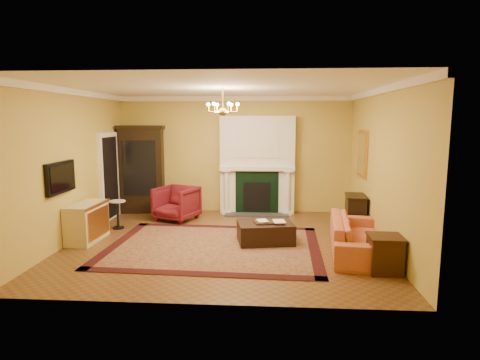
# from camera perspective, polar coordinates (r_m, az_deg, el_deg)

# --- Properties ---
(floor) EXTENTS (6.00, 5.50, 0.02)m
(floor) POSITION_cam_1_polar(r_m,az_deg,el_deg) (8.08, -2.34, -8.81)
(floor) COLOR brown
(floor) RESTS_ON ground
(ceiling) EXTENTS (6.00, 5.50, 0.02)m
(ceiling) POSITION_cam_1_polar(r_m,az_deg,el_deg) (7.73, -2.48, 13.07)
(ceiling) COLOR white
(ceiling) RESTS_ON wall_back
(wall_back) EXTENTS (6.00, 0.02, 3.00)m
(wall_back) POSITION_cam_1_polar(r_m,az_deg,el_deg) (10.50, -0.78, 3.63)
(wall_back) COLOR gold
(wall_back) RESTS_ON floor
(wall_front) EXTENTS (6.00, 0.02, 3.00)m
(wall_front) POSITION_cam_1_polar(r_m,az_deg,el_deg) (5.06, -5.78, -1.73)
(wall_front) COLOR gold
(wall_front) RESTS_ON floor
(wall_left) EXTENTS (0.02, 5.50, 3.00)m
(wall_left) POSITION_cam_1_polar(r_m,az_deg,el_deg) (8.62, -22.73, 1.90)
(wall_left) COLOR gold
(wall_left) RESTS_ON floor
(wall_right) EXTENTS (0.02, 5.50, 3.00)m
(wall_right) POSITION_cam_1_polar(r_m,az_deg,el_deg) (8.02, 19.52, 1.62)
(wall_right) COLOR gold
(wall_right) RESTS_ON floor
(fireplace) EXTENTS (1.90, 0.70, 2.50)m
(fireplace) POSITION_cam_1_polar(r_m,az_deg,el_deg) (10.31, 2.46, 1.83)
(fireplace) COLOR silver
(fireplace) RESTS_ON wall_back
(crown_molding) EXTENTS (6.00, 5.50, 0.12)m
(crown_molding) POSITION_cam_1_polar(r_m,az_deg,el_deg) (8.68, -1.77, 12.12)
(crown_molding) COLOR white
(crown_molding) RESTS_ON ceiling
(doorway) EXTENTS (0.08, 1.05, 2.10)m
(doorway) POSITION_cam_1_polar(r_m,az_deg,el_deg) (10.19, -18.07, 0.49)
(doorway) COLOR white
(doorway) RESTS_ON wall_left
(tv_panel) EXTENTS (0.09, 0.95, 0.58)m
(tv_panel) POSITION_cam_1_polar(r_m,az_deg,el_deg) (8.08, -24.14, 0.34)
(tv_panel) COLOR black
(tv_panel) RESTS_ON wall_left
(gilt_mirror) EXTENTS (0.06, 0.76, 1.05)m
(gilt_mirror) POSITION_cam_1_polar(r_m,az_deg,el_deg) (9.34, 17.01, 3.57)
(gilt_mirror) COLOR gold
(gilt_mirror) RESTS_ON wall_right
(chandelier) EXTENTS (0.63, 0.55, 0.53)m
(chandelier) POSITION_cam_1_polar(r_m,az_deg,el_deg) (7.71, -2.46, 10.09)
(chandelier) COLOR gold
(chandelier) RESTS_ON ceiling
(oriental_rug) EXTENTS (4.12, 3.16, 0.02)m
(oriental_rug) POSITION_cam_1_polar(r_m,az_deg,el_deg) (7.77, -3.73, -9.39)
(oriental_rug) COLOR #41100E
(oriental_rug) RESTS_ON floor
(china_cabinet) EXTENTS (1.13, 0.60, 2.16)m
(china_cabinet) POSITION_cam_1_polar(r_m,az_deg,el_deg) (10.73, -13.70, 1.24)
(china_cabinet) COLOR black
(china_cabinet) RESTS_ON floor
(wingback_armchair) EXTENTS (1.13, 1.10, 0.90)m
(wingback_armchair) POSITION_cam_1_polar(r_m,az_deg,el_deg) (9.78, -9.02, -3.06)
(wingback_armchair) COLOR maroon
(wingback_armchair) RESTS_ON floor
(pedestal_table) EXTENTS (0.35, 0.35, 0.63)m
(pedestal_table) POSITION_cam_1_polar(r_m,az_deg,el_deg) (9.32, -17.00, -4.43)
(pedestal_table) COLOR black
(pedestal_table) RESTS_ON floor
(commode) EXTENTS (0.52, 1.03, 0.76)m
(commode) POSITION_cam_1_polar(r_m,az_deg,el_deg) (8.59, -20.96, -5.63)
(commode) COLOR beige
(commode) RESTS_ON floor
(coral_sofa) EXTENTS (0.91, 2.24, 0.85)m
(coral_sofa) POSITION_cam_1_polar(r_m,az_deg,el_deg) (7.61, 16.20, -6.83)
(coral_sofa) COLOR #C5603E
(coral_sofa) RESTS_ON floor
(end_table) EXTENTS (0.50, 0.50, 0.56)m
(end_table) POSITION_cam_1_polar(r_m,az_deg,el_deg) (6.84, 19.89, -9.99)
(end_table) COLOR black
(end_table) RESTS_ON floor
(console_table) EXTENTS (0.46, 0.72, 0.76)m
(console_table) POSITION_cam_1_polar(r_m,az_deg,el_deg) (9.11, 16.08, -4.61)
(console_table) COLOR black
(console_table) RESTS_ON floor
(leather_ottoman) EXTENTS (1.17, 0.94, 0.39)m
(leather_ottoman) POSITION_cam_1_polar(r_m,az_deg,el_deg) (7.96, 3.61, -7.41)
(leather_ottoman) COLOR black
(leather_ottoman) RESTS_ON oriental_rug
(ottoman_tray) EXTENTS (0.48, 0.41, 0.03)m
(ottoman_tray) POSITION_cam_1_polar(r_m,az_deg,el_deg) (7.86, 3.60, -6.02)
(ottoman_tray) COLOR black
(ottoman_tray) RESTS_ON leather_ottoman
(book_a) EXTENTS (0.19, 0.08, 0.26)m
(book_a) POSITION_cam_1_polar(r_m,az_deg,el_deg) (7.80, 2.52, -5.03)
(book_a) COLOR gray
(book_a) RESTS_ON ottoman_tray
(book_b) EXTENTS (0.22, 0.05, 0.30)m
(book_b) POSITION_cam_1_polar(r_m,az_deg,el_deg) (7.79, 4.78, -4.91)
(book_b) COLOR gray
(book_b) RESTS_ON ottoman_tray
(topiary_left) EXTENTS (0.15, 0.15, 0.41)m
(topiary_left) POSITION_cam_1_polar(r_m,az_deg,el_deg) (10.28, -1.44, 3.27)
(topiary_left) COLOR tan
(topiary_left) RESTS_ON fireplace
(topiary_right) EXTENTS (0.16, 0.16, 0.42)m
(topiary_right) POSITION_cam_1_polar(r_m,az_deg,el_deg) (10.25, 6.39, 3.24)
(topiary_right) COLOR tan
(topiary_right) RESTS_ON fireplace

